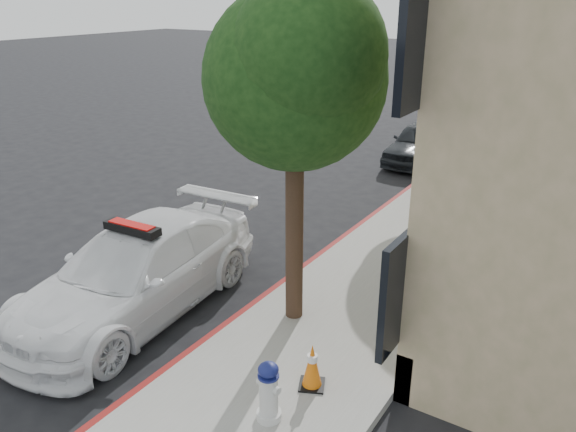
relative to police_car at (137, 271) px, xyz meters
The scene contains 11 objects.
ground 3.27m from the police_car, 95.16° to the left, with size 120.00×120.00×0.00m, color black.
sidewalk 13.59m from the police_car, 75.86° to the left, with size 3.20×50.00×0.15m, color gray.
curb_strip 13.30m from the police_car, 82.32° to the left, with size 0.12×50.00×0.15m, color maroon.
tree_near 4.52m from the police_car, 23.43° to the left, with size 2.92×2.82×5.62m.
tree_mid 10.10m from the police_car, 73.88° to the left, with size 2.77×2.64×5.43m.
tree_far 17.72m from the police_car, 81.23° to the left, with size 3.10×3.00×5.81m.
police_car is the anchor object (origin of this frame).
parked_car_mid 12.12m from the police_car, 85.67° to the left, with size 1.62×4.02×1.37m, color black.
parked_car_far 17.52m from the police_car, 87.01° to the left, with size 1.62×4.64×1.53m, color #151935.
fire_hydrant 3.91m from the police_car, 18.33° to the right, with size 0.37×0.34×0.88m.
traffic_cone 3.88m from the police_car, ahead, with size 0.48×0.48×0.70m.
Camera 1 is at (7.42, -9.29, 5.46)m, focal length 35.00 mm.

